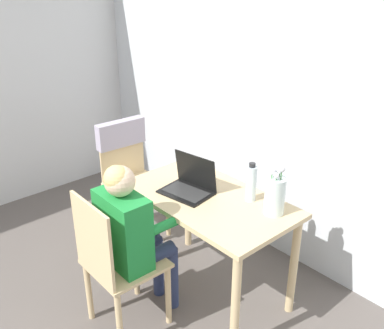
{
  "coord_description": "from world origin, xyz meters",
  "views": [
    {
      "loc": [
        1.56,
        -0.17,
        2.03
      ],
      "look_at": [
        -0.28,
        1.46,
        0.89
      ],
      "focal_mm": 42.0,
      "sensor_mm": 36.0,
      "label": 1
    }
  ],
  "objects_px": {
    "laptop": "(190,183)",
    "chair_occupied": "(115,264)",
    "water_bottle": "(251,183)",
    "flower_vase": "(275,194)",
    "chair_spare": "(127,160)",
    "person_seated": "(131,228)"
  },
  "relations": [
    {
      "from": "person_seated",
      "to": "flower_vase",
      "type": "distance_m",
      "value": 0.83
    },
    {
      "from": "chair_occupied",
      "to": "laptop",
      "type": "distance_m",
      "value": 0.66
    },
    {
      "from": "chair_occupied",
      "to": "flower_vase",
      "type": "relative_size",
      "value": 2.95
    },
    {
      "from": "laptop",
      "to": "chair_occupied",
      "type": "bearing_deg",
      "value": -97.18
    },
    {
      "from": "person_seated",
      "to": "laptop",
      "type": "distance_m",
      "value": 0.48
    },
    {
      "from": "chair_occupied",
      "to": "water_bottle",
      "type": "relative_size",
      "value": 3.67
    },
    {
      "from": "chair_occupied",
      "to": "laptop",
      "type": "height_order",
      "value": "laptop"
    },
    {
      "from": "chair_occupied",
      "to": "water_bottle",
      "type": "distance_m",
      "value": 0.91
    },
    {
      "from": "chair_spare",
      "to": "person_seated",
      "type": "xyz_separation_m",
      "value": [
        0.87,
        -0.56,
        0.04
      ]
    },
    {
      "from": "chair_occupied",
      "to": "person_seated",
      "type": "xyz_separation_m",
      "value": [
        0.0,
        0.12,
        0.19
      ]
    },
    {
      "from": "laptop",
      "to": "flower_vase",
      "type": "xyz_separation_m",
      "value": [
        0.51,
        0.18,
        0.07
      ]
    },
    {
      "from": "chair_spare",
      "to": "water_bottle",
      "type": "height_order",
      "value": "water_bottle"
    },
    {
      "from": "person_seated",
      "to": "water_bottle",
      "type": "xyz_separation_m",
      "value": [
        0.3,
        0.66,
        0.18
      ]
    },
    {
      "from": "chair_occupied",
      "to": "flower_vase",
      "type": "bearing_deg",
      "value": -122.09
    },
    {
      "from": "water_bottle",
      "to": "flower_vase",
      "type": "bearing_deg",
      "value": -4.32
    },
    {
      "from": "chair_spare",
      "to": "flower_vase",
      "type": "height_order",
      "value": "flower_vase"
    },
    {
      "from": "laptop",
      "to": "flower_vase",
      "type": "relative_size",
      "value": 1.12
    },
    {
      "from": "chair_spare",
      "to": "water_bottle",
      "type": "relative_size",
      "value": 3.71
    },
    {
      "from": "chair_spare",
      "to": "laptop",
      "type": "xyz_separation_m",
      "value": [
        0.85,
        -0.1,
        0.16
      ]
    },
    {
      "from": "chair_spare",
      "to": "water_bottle",
      "type": "distance_m",
      "value": 1.2
    },
    {
      "from": "chair_spare",
      "to": "laptop",
      "type": "relative_size",
      "value": 2.67
    },
    {
      "from": "person_seated",
      "to": "water_bottle",
      "type": "bearing_deg",
      "value": -113.95
    }
  ]
}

